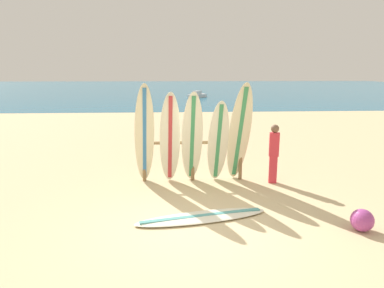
{
  "coord_description": "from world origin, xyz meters",
  "views": [
    {
      "loc": [
        -0.44,
        -5.6,
        2.77
      ],
      "look_at": [
        0.08,
        3.1,
        0.9
      ],
      "focal_mm": 31.56,
      "sensor_mm": 36.0,
      "label": 1
    }
  ],
  "objects_px": {
    "surfboard_rack": "(193,153)",
    "surfboard_lying_on_sand": "(202,217)",
    "small_boat_offshore": "(197,95)",
    "beach_ball": "(362,220)",
    "surfboard_leaning_left": "(170,139)",
    "surfboard_leaning_center_right": "(239,134)",
    "surfboard_leaning_far_left": "(144,135)",
    "surfboard_leaning_center": "(218,142)",
    "surfboard_leaning_center_left": "(192,138)",
    "beachgoer_standing": "(274,151)"
  },
  "relations": [
    {
      "from": "surfboard_leaning_far_left",
      "to": "surfboard_leaning_left",
      "type": "bearing_deg",
      "value": 5.82
    },
    {
      "from": "surfboard_lying_on_sand",
      "to": "beach_ball",
      "type": "bearing_deg",
      "value": -13.54
    },
    {
      "from": "beach_ball",
      "to": "surfboard_leaning_center",
      "type": "bearing_deg",
      "value": 128.38
    },
    {
      "from": "surfboard_leaning_far_left",
      "to": "surfboard_leaning_center_left",
      "type": "distance_m",
      "value": 1.16
    },
    {
      "from": "surfboard_leaning_center_left",
      "to": "beachgoer_standing",
      "type": "relative_size",
      "value": 1.57
    },
    {
      "from": "surfboard_rack",
      "to": "surfboard_leaning_left",
      "type": "distance_m",
      "value": 0.76
    },
    {
      "from": "surfboard_leaning_far_left",
      "to": "surfboard_lying_on_sand",
      "type": "distance_m",
      "value": 2.69
    },
    {
      "from": "surfboard_leaning_center_right",
      "to": "small_boat_offshore",
      "type": "bearing_deg",
      "value": 87.71
    },
    {
      "from": "surfboard_leaning_left",
      "to": "surfboard_leaning_center_right",
      "type": "xyz_separation_m",
      "value": [
        1.72,
        -0.02,
        0.11
      ]
    },
    {
      "from": "surfboard_leaning_far_left",
      "to": "surfboard_leaning_center",
      "type": "relative_size",
      "value": 1.19
    },
    {
      "from": "surfboard_leaning_center",
      "to": "surfboard_lying_on_sand",
      "type": "bearing_deg",
      "value": -105.46
    },
    {
      "from": "surfboard_leaning_center",
      "to": "surfboard_leaning_center_right",
      "type": "bearing_deg",
      "value": -1.5
    },
    {
      "from": "surfboard_leaning_center_left",
      "to": "surfboard_lying_on_sand",
      "type": "xyz_separation_m",
      "value": [
        0.07,
        -2.04,
        -1.14
      ]
    },
    {
      "from": "surfboard_rack",
      "to": "surfboard_leaning_far_left",
      "type": "relative_size",
      "value": 1.02
    },
    {
      "from": "surfboard_leaning_far_left",
      "to": "small_boat_offshore",
      "type": "distance_m",
      "value": 29.62
    },
    {
      "from": "surfboard_leaning_center_left",
      "to": "beach_ball",
      "type": "bearing_deg",
      "value": -43.52
    },
    {
      "from": "surfboard_leaning_center_right",
      "to": "surfboard_lying_on_sand",
      "type": "distance_m",
      "value": 2.68
    },
    {
      "from": "surfboard_leaning_far_left",
      "to": "surfboard_leaning_center_left",
      "type": "xyz_separation_m",
      "value": [
        1.16,
        -0.02,
        -0.09
      ]
    },
    {
      "from": "surfboard_leaning_center_left",
      "to": "beach_ball",
      "type": "height_order",
      "value": "surfboard_leaning_center_left"
    },
    {
      "from": "surfboard_leaning_far_left",
      "to": "beach_ball",
      "type": "height_order",
      "value": "surfboard_leaning_far_left"
    },
    {
      "from": "surfboard_rack",
      "to": "surfboard_lying_on_sand",
      "type": "xyz_separation_m",
      "value": [
        0.03,
        -2.37,
        -0.7
      ]
    },
    {
      "from": "small_boat_offshore",
      "to": "surfboard_lying_on_sand",
      "type": "bearing_deg",
      "value": -94.16
    },
    {
      "from": "surfboard_leaning_center",
      "to": "surfboard_leaning_center_right",
      "type": "height_order",
      "value": "surfboard_leaning_center_right"
    },
    {
      "from": "beachgoer_standing",
      "to": "small_boat_offshore",
      "type": "height_order",
      "value": "beachgoer_standing"
    },
    {
      "from": "small_boat_offshore",
      "to": "surfboard_leaning_center",
      "type": "bearing_deg",
      "value": -93.32
    },
    {
      "from": "surfboard_leaning_center_left",
      "to": "small_boat_offshore",
      "type": "distance_m",
      "value": 29.52
    },
    {
      "from": "surfboard_leaning_center_left",
      "to": "beachgoer_standing",
      "type": "xyz_separation_m",
      "value": [
        2.05,
        0.01,
        -0.35
      ]
    },
    {
      "from": "beachgoer_standing",
      "to": "beach_ball",
      "type": "xyz_separation_m",
      "value": [
        0.8,
        -2.72,
        -0.63
      ]
    },
    {
      "from": "surfboard_leaning_far_left",
      "to": "beachgoer_standing",
      "type": "height_order",
      "value": "surfboard_leaning_far_left"
    },
    {
      "from": "surfboard_rack",
      "to": "beach_ball",
      "type": "xyz_separation_m",
      "value": [
        2.82,
        -3.04,
        -0.54
      ]
    },
    {
      "from": "surfboard_leaning_center",
      "to": "surfboard_lying_on_sand",
      "type": "distance_m",
      "value": 2.42
    },
    {
      "from": "surfboard_leaning_center_right",
      "to": "surfboard_leaning_center",
      "type": "bearing_deg",
      "value": 178.5
    },
    {
      "from": "surfboard_leaning_center_left",
      "to": "surfboard_leaning_center",
      "type": "xyz_separation_m",
      "value": [
        0.65,
        0.07,
        -0.11
      ]
    },
    {
      "from": "surfboard_leaning_center",
      "to": "beachgoer_standing",
      "type": "distance_m",
      "value": 1.42
    },
    {
      "from": "beachgoer_standing",
      "to": "surfboard_leaning_center_left",
      "type": "bearing_deg",
      "value": -179.69
    },
    {
      "from": "surfboard_leaning_center_left",
      "to": "surfboard_leaning_left",
      "type": "bearing_deg",
      "value": 171.59
    },
    {
      "from": "surfboard_rack",
      "to": "beachgoer_standing",
      "type": "bearing_deg",
      "value": -9.03
    },
    {
      "from": "surfboard_rack",
      "to": "beach_ball",
      "type": "bearing_deg",
      "value": -47.18
    },
    {
      "from": "surfboard_rack",
      "to": "beach_ball",
      "type": "height_order",
      "value": "surfboard_rack"
    },
    {
      "from": "small_boat_offshore",
      "to": "beach_ball",
      "type": "xyz_separation_m",
      "value": [
        0.5,
        -32.12,
        -0.06
      ]
    },
    {
      "from": "surfboard_rack",
      "to": "small_boat_offshore",
      "type": "xyz_separation_m",
      "value": [
        2.32,
        29.08,
        -0.48
      ]
    },
    {
      "from": "surfboard_leaning_center",
      "to": "surfboard_leaning_center_right",
      "type": "distance_m",
      "value": 0.57
    },
    {
      "from": "surfboard_leaning_center_left",
      "to": "surfboard_lying_on_sand",
      "type": "distance_m",
      "value": 2.34
    },
    {
      "from": "beachgoer_standing",
      "to": "small_boat_offshore",
      "type": "bearing_deg",
      "value": 89.42
    },
    {
      "from": "surfboard_leaning_left",
      "to": "small_boat_offshore",
      "type": "relative_size",
      "value": 0.91
    },
    {
      "from": "beach_ball",
      "to": "small_boat_offshore",
      "type": "bearing_deg",
      "value": 90.89
    },
    {
      "from": "surfboard_rack",
      "to": "surfboard_leaning_center_left",
      "type": "bearing_deg",
      "value": -96.03
    },
    {
      "from": "surfboard_leaning_left",
      "to": "surfboard_leaning_center_right",
      "type": "bearing_deg",
      "value": -0.76
    },
    {
      "from": "surfboard_leaning_left",
      "to": "beachgoer_standing",
      "type": "relative_size",
      "value": 1.55
    },
    {
      "from": "surfboard_leaning_left",
      "to": "beach_ball",
      "type": "height_order",
      "value": "surfboard_leaning_left"
    }
  ]
}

